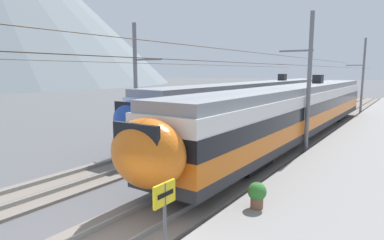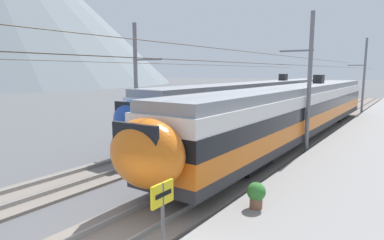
{
  "view_description": "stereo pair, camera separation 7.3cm",
  "coord_description": "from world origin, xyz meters",
  "px_view_note": "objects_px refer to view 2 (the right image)",
  "views": [
    {
      "loc": [
        -4.99,
        -5.71,
        4.85
      ],
      "look_at": [
        8.64,
        3.69,
        2.37
      ],
      "focal_mm": 30.68,
      "sensor_mm": 36.0,
      "label": 1
    },
    {
      "loc": [
        -4.95,
        -5.77,
        4.85
      ],
      "look_at": [
        8.64,
        3.69,
        2.37
      ],
      "focal_mm": 30.68,
      "sensor_mm": 36.0,
      "label": 2
    }
  ],
  "objects_px": {
    "train_near_platform": "(298,109)",
    "catenary_mast_far_side": "(138,86)",
    "catenary_mast_east": "(363,76)",
    "potted_plant_platform_edge": "(256,193)",
    "train_far_track": "(262,99)",
    "platform_sign": "(163,208)",
    "catenary_mast_mid": "(307,82)"
  },
  "relations": [
    {
      "from": "train_near_platform",
      "to": "catenary_mast_mid",
      "type": "distance_m",
      "value": 4.4
    },
    {
      "from": "train_far_track",
      "to": "potted_plant_platform_edge",
      "type": "distance_m",
      "value": 21.05
    },
    {
      "from": "train_far_track",
      "to": "catenary_mast_far_side",
      "type": "bearing_deg",
      "value": 173.24
    },
    {
      "from": "catenary_mast_east",
      "to": "platform_sign",
      "type": "xyz_separation_m",
      "value": [
        -36.03,
        -1.01,
        -2.41
      ]
    },
    {
      "from": "catenary_mast_mid",
      "to": "platform_sign",
      "type": "relative_size",
      "value": 20.95
    },
    {
      "from": "catenary_mast_east",
      "to": "platform_sign",
      "type": "relative_size",
      "value": 20.95
    },
    {
      "from": "catenary_mast_far_side",
      "to": "potted_plant_platform_edge",
      "type": "xyz_separation_m",
      "value": [
        -4.66,
        -9.81,
        -3.12
      ]
    },
    {
      "from": "train_near_platform",
      "to": "train_far_track",
      "type": "xyz_separation_m",
      "value": [
        6.11,
        5.28,
        0.0
      ]
    },
    {
      "from": "catenary_mast_east",
      "to": "train_far_track",
      "type": "bearing_deg",
      "value": 150.54
    },
    {
      "from": "train_near_platform",
      "to": "catenary_mast_east",
      "type": "height_order",
      "value": "catenary_mast_east"
    },
    {
      "from": "train_near_platform",
      "to": "catenary_mast_mid",
      "type": "bearing_deg",
      "value": -156.64
    },
    {
      "from": "train_far_track",
      "to": "catenary_mast_far_side",
      "type": "xyz_separation_m",
      "value": [
        -14.73,
        1.75,
        1.75
      ]
    },
    {
      "from": "train_far_track",
      "to": "potted_plant_platform_edge",
      "type": "height_order",
      "value": "train_far_track"
    },
    {
      "from": "train_far_track",
      "to": "catenary_mast_mid",
      "type": "bearing_deg",
      "value": -144.84
    },
    {
      "from": "train_near_platform",
      "to": "catenary_mast_far_side",
      "type": "bearing_deg",
      "value": 140.83
    },
    {
      "from": "catenary_mast_mid",
      "to": "catenary_mast_far_side",
      "type": "height_order",
      "value": "catenary_mast_mid"
    },
    {
      "from": "train_near_platform",
      "to": "potted_plant_platform_edge",
      "type": "bearing_deg",
      "value": -168.18
    },
    {
      "from": "catenary_mast_mid",
      "to": "catenary_mast_east",
      "type": "xyz_separation_m",
      "value": [
        21.81,
        -0.0,
        0.08
      ]
    },
    {
      "from": "train_far_track",
      "to": "catenary_mast_east",
      "type": "relative_size",
      "value": 0.78
    },
    {
      "from": "train_near_platform",
      "to": "platform_sign",
      "type": "height_order",
      "value": "train_near_platform"
    },
    {
      "from": "platform_sign",
      "to": "potted_plant_platform_edge",
      "type": "xyz_separation_m",
      "value": [
        4.53,
        -0.21,
        -1.06
      ]
    },
    {
      "from": "train_near_platform",
      "to": "platform_sign",
      "type": "bearing_deg",
      "value": -171.79
    },
    {
      "from": "potted_plant_platform_edge",
      "to": "platform_sign",
      "type": "bearing_deg",
      "value": 177.32
    },
    {
      "from": "train_near_platform",
      "to": "catenary_mast_east",
      "type": "distance_m",
      "value": 18.4
    },
    {
      "from": "train_near_platform",
      "to": "potted_plant_platform_edge",
      "type": "xyz_separation_m",
      "value": [
        -13.29,
        -2.78,
        -1.37
      ]
    },
    {
      "from": "catenary_mast_far_side",
      "to": "catenary_mast_east",
      "type": "bearing_deg",
      "value": -17.74
    },
    {
      "from": "platform_sign",
      "to": "potted_plant_platform_edge",
      "type": "distance_m",
      "value": 4.65
    },
    {
      "from": "train_near_platform",
      "to": "catenary_mast_far_side",
      "type": "height_order",
      "value": "catenary_mast_far_side"
    },
    {
      "from": "potted_plant_platform_edge",
      "to": "train_far_track",
      "type": "bearing_deg",
      "value": 22.57
    },
    {
      "from": "train_near_platform",
      "to": "train_far_track",
      "type": "height_order",
      "value": "same"
    },
    {
      "from": "train_near_platform",
      "to": "catenary_mast_far_side",
      "type": "xyz_separation_m",
      "value": [
        -8.62,
        7.03,
        1.75
      ]
    },
    {
      "from": "catenary_mast_east",
      "to": "catenary_mast_far_side",
      "type": "distance_m",
      "value": 28.18
    }
  ]
}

